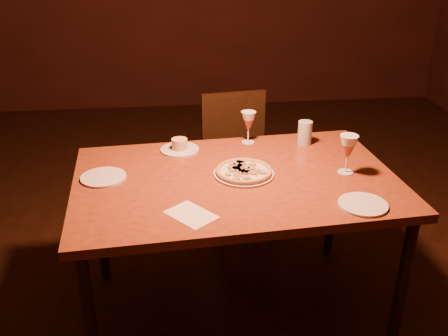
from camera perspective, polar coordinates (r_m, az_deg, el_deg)
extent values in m
plane|color=black|center=(2.84, -2.12, -15.43)|extent=(7.00, 7.00, 0.00)
cube|color=brown|center=(2.37, 1.34, -1.50)|extent=(1.57, 1.07, 0.04)
cylinder|color=black|center=(2.23, -14.96, -17.22)|extent=(0.05, 0.05, 0.77)
cylinder|color=black|center=(2.90, -14.02, -5.98)|extent=(0.05, 0.05, 0.77)
cylinder|color=black|center=(2.48, 19.59, -12.88)|extent=(0.05, 0.05, 0.77)
cylinder|color=black|center=(3.10, 12.31, -3.62)|extent=(0.05, 0.05, 0.77)
cube|color=black|center=(3.29, 1.96, 0.36)|extent=(0.49, 0.49, 0.04)
cube|color=black|center=(3.38, 1.08, 5.28)|extent=(0.44, 0.09, 0.41)
cylinder|color=black|center=(3.21, -0.29, -5.20)|extent=(0.04, 0.04, 0.45)
cylinder|color=black|center=(3.51, -1.65, -2.35)|extent=(0.04, 0.04, 0.45)
cylinder|color=black|center=(3.30, 5.68, -4.43)|extent=(0.04, 0.04, 0.45)
cylinder|color=black|center=(3.59, 3.85, -1.71)|extent=(0.04, 0.04, 0.45)
cylinder|color=silver|center=(2.38, 2.28, -0.65)|extent=(0.29, 0.29, 0.01)
cylinder|color=beige|center=(2.37, 2.29, -0.42)|extent=(0.26, 0.26, 0.01)
torus|color=tan|center=(2.37, 2.29, -0.31)|extent=(0.27, 0.27, 0.02)
cylinder|color=silver|center=(2.65, -5.08, 2.12)|extent=(0.20, 0.20, 0.01)
cylinder|color=tan|center=(2.64, -5.10, 2.77)|extent=(0.08, 0.08, 0.06)
cylinder|color=#AAB3BA|center=(2.74, 9.22, 4.00)|extent=(0.08, 0.08, 0.13)
cylinder|color=silver|center=(2.41, -13.63, -1.04)|extent=(0.21, 0.21, 0.01)
cylinder|color=silver|center=(2.19, 15.60, -4.04)|extent=(0.21, 0.21, 0.01)
cube|color=silver|center=(2.05, -3.78, -5.34)|extent=(0.23, 0.24, 0.00)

